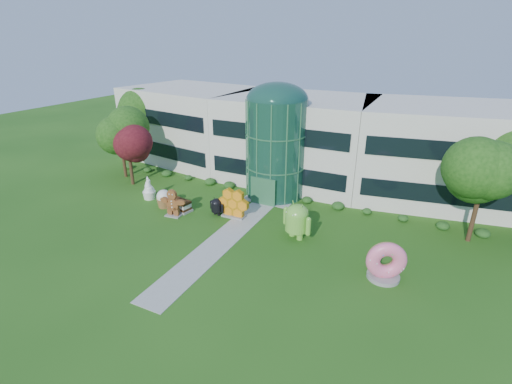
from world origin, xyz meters
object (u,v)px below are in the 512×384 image
at_px(android_green, 297,218).
at_px(android_black, 217,205).
at_px(gingerbread, 173,203).
at_px(donut, 386,260).

relative_size(android_green, android_black, 1.83).
relative_size(android_green, gingerbread, 1.22).
height_order(android_black, gingerbread, gingerbread).
xyz_separation_m(android_black, gingerbread, (-3.50, -1.96, 0.36)).
bearing_deg(donut, android_black, 145.65).
height_order(android_green, android_black, android_green).
relative_size(android_black, donut, 0.66).
bearing_deg(donut, android_green, 138.20).
bearing_deg(gingerbread, android_black, 23.57).
xyz_separation_m(donut, gingerbread, (-18.96, 1.38, -0.12)).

